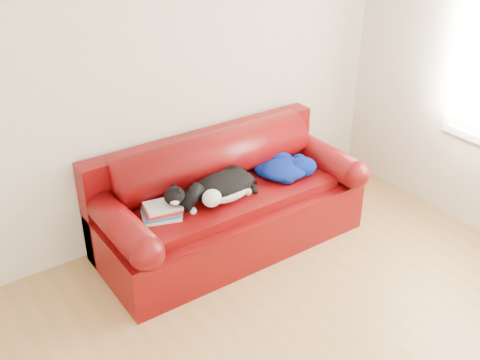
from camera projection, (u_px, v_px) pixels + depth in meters
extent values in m
cube|color=beige|center=(145.00, 84.00, 4.16)|extent=(4.50, 0.02, 2.60)
cube|color=#400206|center=(229.00, 221.00, 4.53)|extent=(2.10, 0.90, 0.42)
cube|color=#400206|center=(233.00, 198.00, 4.37)|extent=(1.66, 0.62, 0.10)
cylinder|color=black|center=(146.00, 306.00, 3.91)|extent=(0.06, 0.06, 0.05)
cylinder|color=black|center=(340.00, 222.00, 4.84)|extent=(0.06, 0.06, 0.05)
cylinder|color=black|center=(108.00, 259.00, 4.39)|extent=(0.06, 0.06, 0.05)
cylinder|color=black|center=(291.00, 191.00, 5.32)|extent=(0.06, 0.06, 0.05)
cube|color=#400206|center=(205.00, 180.00, 4.68)|extent=(2.10, 0.18, 0.85)
cylinder|color=#400206|center=(211.00, 157.00, 4.48)|extent=(1.70, 0.40, 0.40)
cylinder|color=#400206|center=(118.00, 222.00, 3.90)|extent=(0.24, 0.88, 0.24)
sphere|color=#400206|center=(147.00, 254.00, 3.59)|extent=(0.24, 0.24, 0.24)
cylinder|color=#400206|center=(319.00, 155.00, 4.83)|extent=(0.24, 0.88, 0.24)
sphere|color=#400206|center=(355.00, 175.00, 4.52)|extent=(0.24, 0.24, 0.24)
cube|color=beige|center=(162.00, 215.00, 4.03)|extent=(0.32, 0.28, 0.02)
cube|color=white|center=(162.00, 215.00, 4.03)|extent=(0.31, 0.27, 0.02)
cube|color=#2166B6|center=(162.00, 212.00, 4.02)|extent=(0.31, 0.27, 0.02)
cube|color=white|center=(162.00, 212.00, 4.02)|extent=(0.29, 0.25, 0.02)
cube|color=red|center=(162.00, 209.00, 4.01)|extent=(0.30, 0.25, 0.02)
cube|color=white|center=(162.00, 209.00, 4.01)|extent=(0.28, 0.24, 0.02)
cube|color=#B3B7BA|center=(162.00, 206.00, 4.00)|extent=(0.28, 0.23, 0.02)
cube|color=white|center=(162.00, 206.00, 4.00)|extent=(0.27, 0.22, 0.02)
ellipsoid|color=black|center=(224.00, 186.00, 4.22)|extent=(0.59, 0.45, 0.21)
ellipsoid|color=silver|center=(229.00, 194.00, 4.19)|extent=(0.39, 0.29, 0.14)
ellipsoid|color=silver|center=(212.00, 198.00, 4.05)|extent=(0.19, 0.18, 0.13)
ellipsoid|color=black|center=(234.00, 179.00, 4.35)|extent=(0.28, 0.28, 0.18)
ellipsoid|color=black|center=(196.00, 197.00, 3.94)|extent=(0.19, 0.19, 0.13)
ellipsoid|color=silver|center=(197.00, 203.00, 3.90)|extent=(0.09, 0.08, 0.05)
sphere|color=#BF7272|center=(195.00, 204.00, 3.89)|extent=(0.02, 0.02, 0.02)
cone|color=black|center=(202.00, 190.00, 3.90)|extent=(0.07, 0.07, 0.06)
cone|color=black|center=(193.00, 187.00, 3.94)|extent=(0.07, 0.07, 0.06)
cylinder|color=black|center=(246.00, 181.00, 4.44)|extent=(0.16, 0.15, 0.05)
sphere|color=silver|center=(211.00, 212.00, 4.05)|extent=(0.05, 0.05, 0.05)
sphere|color=silver|center=(248.00, 192.00, 4.30)|extent=(0.05, 0.05, 0.05)
ellipsoid|color=#020C44|center=(284.00, 168.00, 4.56)|extent=(0.45, 0.41, 0.13)
ellipsoid|color=#020C44|center=(302.00, 166.00, 4.57)|extent=(0.28, 0.24, 0.15)
ellipsoid|color=#020C44|center=(269.00, 169.00, 4.58)|extent=(0.28, 0.31, 0.10)
ellipsoid|color=#020C44|center=(281.00, 160.00, 4.66)|extent=(0.23, 0.19, 0.15)
ellipsoid|color=#020C44|center=(286.00, 176.00, 4.47)|extent=(0.18, 0.19, 0.10)
ellipsoid|color=silver|center=(296.00, 168.00, 4.52)|extent=(0.19, 0.08, 0.04)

